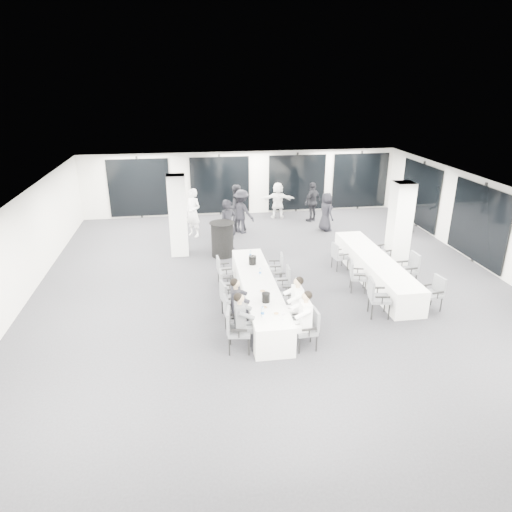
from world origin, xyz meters
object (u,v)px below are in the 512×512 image
(chair_side_left_far, at_px, (338,255))
(standing_guest_a, at_px, (228,222))
(chair_main_left_far, at_px, (223,269))
(chair_side_left_near, at_px, (376,295))
(chair_main_right_mid, at_px, (292,294))
(chair_side_right_near, at_px, (434,291))
(ice_bucket_near, at_px, (266,298))
(chair_main_left_fourth, at_px, (226,284))
(chair_main_right_fourth, at_px, (284,279))
(chair_main_left_near, at_px, (235,328))
(standing_guest_f, at_px, (278,198))
(chair_main_right_far, at_px, (277,266))
(chair_side_left_mid, at_px, (356,274))
(chair_main_left_mid, at_px, (229,297))
(standing_guest_g, at_px, (193,210))
(chair_side_right_far, at_px, (388,250))
(standing_guest_b, at_px, (235,205))
(standing_guest_c, at_px, (242,209))
(chair_side_right_mid, at_px, (409,267))
(standing_guest_h, at_px, (406,205))
(standing_guest_d, at_px, (313,199))
(cocktail_table, at_px, (222,239))
(ice_bucket_far, at_px, (252,260))
(standing_guest_e, at_px, (326,209))
(chair_main_left_second, at_px, (232,313))
(banquet_table_side, at_px, (374,269))
(chair_main_right_second, at_px, (301,312))
(banquet_table_main, at_px, (259,295))

(chair_side_left_far, xyz_separation_m, standing_guest_a, (-3.30, 2.37, 0.53))
(chair_main_left_far, xyz_separation_m, chair_side_left_near, (3.75, -2.51, 0.09))
(chair_main_right_mid, relative_size, chair_side_left_near, 0.87)
(chair_side_right_near, xyz_separation_m, ice_bucket_near, (-4.60, -0.37, 0.33))
(chair_main_right_mid, distance_m, chair_side_right_near, 3.79)
(chair_main_left_fourth, distance_m, chair_main_right_fourth, 1.66)
(chair_main_left_near, height_order, standing_guest_f, standing_guest_f)
(chair_main_right_far, xyz_separation_m, chair_side_left_mid, (2.11, -0.98, 0.01))
(chair_main_left_mid, bearing_deg, standing_guest_g, 173.42)
(chair_main_left_fourth, bearing_deg, chair_side_right_far, 106.67)
(chair_main_right_mid, height_order, ice_bucket_near, ice_bucket_near)
(chair_main_right_far, bearing_deg, standing_guest_b, 14.78)
(chair_main_left_far, distance_m, standing_guest_c, 4.97)
(chair_side_right_near, distance_m, chair_side_right_mid, 1.48)
(standing_guest_a, distance_m, standing_guest_h, 7.36)
(standing_guest_c, bearing_deg, standing_guest_d, -114.76)
(cocktail_table, xyz_separation_m, ice_bucket_far, (0.66, -2.74, 0.27))
(standing_guest_g, bearing_deg, standing_guest_e, 42.65)
(chair_main_left_second, xyz_separation_m, standing_guest_e, (4.55, 7.41, 0.33))
(chair_main_left_second, distance_m, chair_main_right_far, 3.27)
(chair_main_right_mid, distance_m, standing_guest_h, 8.63)
(chair_main_left_near, bearing_deg, chair_side_right_far, 135.50)
(standing_guest_h, bearing_deg, chair_main_right_far, 90.02)
(chair_side_left_far, relative_size, ice_bucket_near, 3.85)
(chair_main_left_fourth, bearing_deg, chair_main_right_far, 122.68)
(chair_side_left_far, distance_m, standing_guest_h, 5.34)
(chair_main_left_fourth, bearing_deg, chair_side_right_mid, 91.26)
(banquet_table_side, relative_size, chair_side_left_far, 5.64)
(ice_bucket_near, bearing_deg, chair_main_left_second, -176.19)
(chair_main_left_near, distance_m, chair_side_right_near, 5.56)
(cocktail_table, xyz_separation_m, chair_side_left_near, (3.56, -4.89, -0.02))
(standing_guest_a, height_order, standing_guest_b, standing_guest_b)
(banquet_table_side, distance_m, standing_guest_f, 7.23)
(chair_main_right_fourth, distance_m, standing_guest_e, 6.27)
(chair_main_left_near, distance_m, standing_guest_f, 10.66)
(chair_side_left_near, relative_size, standing_guest_h, 0.50)
(chair_side_left_far, distance_m, standing_guest_b, 5.34)
(chair_main_right_second, distance_m, chair_side_left_near, 2.15)
(cocktail_table, bearing_deg, standing_guest_g, 111.89)
(chair_main_left_second, xyz_separation_m, standing_guest_f, (2.98, 9.47, 0.35))
(chair_side_left_far, xyz_separation_m, chair_side_right_far, (1.66, -0.02, 0.08))
(chair_main_right_mid, xyz_separation_m, chair_side_left_mid, (2.11, 0.96, 0.01))
(banquet_table_main, relative_size, standing_guest_f, 2.78)
(chair_main_left_mid, bearing_deg, chair_side_right_near, 72.88)
(banquet_table_main, xyz_separation_m, ice_bucket_far, (0.02, 1.26, 0.50))
(chair_side_right_far, bearing_deg, ice_bucket_far, 89.64)
(chair_main_left_second, xyz_separation_m, ice_bucket_near, (0.83, 0.06, 0.31))
(chair_main_right_second, bearing_deg, standing_guest_a, 18.13)
(ice_bucket_near, bearing_deg, chair_main_right_mid, 44.45)
(standing_guest_c, relative_size, ice_bucket_far, 7.88)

